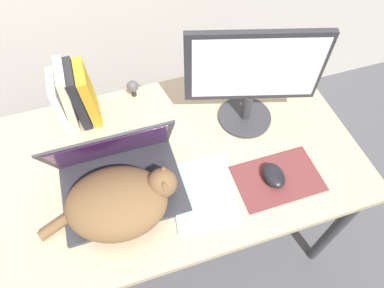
{
  "coord_description": "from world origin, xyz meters",
  "views": [
    {
      "loc": [
        -0.03,
        -0.27,
        1.7
      ],
      "look_at": [
        0.16,
        0.33,
        0.81
      ],
      "focal_mm": 32.0,
      "sensor_mm": 36.0,
      "label": 1
    }
  ],
  "objects_px": {
    "external_monitor": "(253,77)",
    "laptop": "(120,177)",
    "computer_mouse": "(274,175)",
    "webcam": "(133,87)",
    "cat": "(120,201)",
    "notepad": "(203,193)",
    "book_row": "(75,96)"
  },
  "relations": [
    {
      "from": "laptop",
      "to": "notepad",
      "type": "xyz_separation_m",
      "value": [
        0.24,
        -0.11,
        -0.05
      ]
    },
    {
      "from": "external_monitor",
      "to": "notepad",
      "type": "distance_m",
      "value": 0.41
    },
    {
      "from": "laptop",
      "to": "computer_mouse",
      "type": "bearing_deg",
      "value": -15.23
    },
    {
      "from": "notepad",
      "to": "webcam",
      "type": "xyz_separation_m",
      "value": [
        -0.12,
        0.49,
        0.04
      ]
    },
    {
      "from": "cat",
      "to": "book_row",
      "type": "relative_size",
      "value": 1.82
    },
    {
      "from": "cat",
      "to": "book_row",
      "type": "height_order",
      "value": "book_row"
    },
    {
      "from": "book_row",
      "to": "webcam",
      "type": "distance_m",
      "value": 0.22
    },
    {
      "from": "laptop",
      "to": "computer_mouse",
      "type": "xyz_separation_m",
      "value": [
        0.48,
        -0.13,
        -0.03
      ]
    },
    {
      "from": "external_monitor",
      "to": "computer_mouse",
      "type": "bearing_deg",
      "value": -92.75
    },
    {
      "from": "laptop",
      "to": "cat",
      "type": "xyz_separation_m",
      "value": [
        -0.01,
        -0.09,
        0.01
      ]
    },
    {
      "from": "laptop",
      "to": "computer_mouse",
      "type": "distance_m",
      "value": 0.5
    },
    {
      "from": "cat",
      "to": "external_monitor",
      "type": "relative_size",
      "value": 1.0
    },
    {
      "from": "external_monitor",
      "to": "computer_mouse",
      "type": "relative_size",
      "value": 4.47
    },
    {
      "from": "cat",
      "to": "computer_mouse",
      "type": "distance_m",
      "value": 0.5
    },
    {
      "from": "external_monitor",
      "to": "webcam",
      "type": "bearing_deg",
      "value": 146.77
    },
    {
      "from": "laptop",
      "to": "webcam",
      "type": "relative_size",
      "value": 5.33
    },
    {
      "from": "laptop",
      "to": "webcam",
      "type": "height_order",
      "value": "laptop"
    },
    {
      "from": "book_row",
      "to": "webcam",
      "type": "height_order",
      "value": "book_row"
    },
    {
      "from": "computer_mouse",
      "to": "notepad",
      "type": "xyz_separation_m",
      "value": [
        -0.24,
        0.02,
        -0.02
      ]
    },
    {
      "from": "laptop",
      "to": "external_monitor",
      "type": "height_order",
      "value": "external_monitor"
    },
    {
      "from": "laptop",
      "to": "book_row",
      "type": "xyz_separation_m",
      "value": [
        -0.09,
        0.33,
        0.06
      ]
    },
    {
      "from": "computer_mouse",
      "to": "laptop",
      "type": "bearing_deg",
      "value": 164.77
    },
    {
      "from": "notepad",
      "to": "webcam",
      "type": "distance_m",
      "value": 0.51
    },
    {
      "from": "laptop",
      "to": "notepad",
      "type": "height_order",
      "value": "laptop"
    },
    {
      "from": "laptop",
      "to": "computer_mouse",
      "type": "height_order",
      "value": "laptop"
    },
    {
      "from": "external_monitor",
      "to": "book_row",
      "type": "height_order",
      "value": "external_monitor"
    },
    {
      "from": "laptop",
      "to": "external_monitor",
      "type": "distance_m",
      "value": 0.53
    },
    {
      "from": "external_monitor",
      "to": "laptop",
      "type": "bearing_deg",
      "value": -164.3
    },
    {
      "from": "notepad",
      "to": "webcam",
      "type": "height_order",
      "value": "webcam"
    },
    {
      "from": "computer_mouse",
      "to": "external_monitor",
      "type": "bearing_deg",
      "value": 87.25
    },
    {
      "from": "laptop",
      "to": "book_row",
      "type": "distance_m",
      "value": 0.35
    },
    {
      "from": "book_row",
      "to": "notepad",
      "type": "relative_size",
      "value": 0.85
    }
  ]
}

